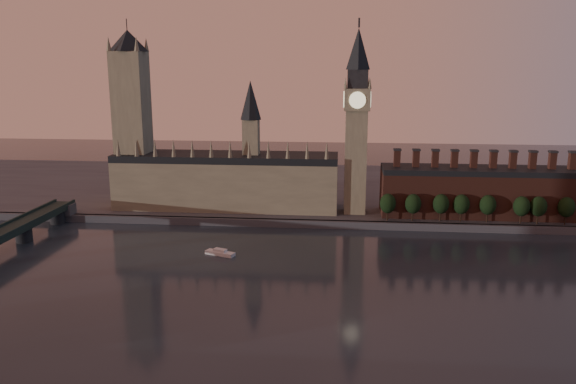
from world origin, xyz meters
name	(u,v)px	position (x,y,z in m)	size (l,w,h in m)	color
ground	(334,293)	(0.00, 0.00, 0.00)	(900.00, 900.00, 0.00)	black
north_bank	(337,190)	(0.00, 178.04, 2.00)	(900.00, 182.00, 4.00)	#4B4B50
palace_of_westminster	(227,178)	(-64.41, 114.91, 21.63)	(130.00, 30.30, 74.00)	gray
victoria_tower	(132,113)	(-120.00, 115.00, 59.09)	(24.00, 24.00, 108.00)	gray
big_ben	(357,120)	(10.00, 110.00, 56.83)	(15.00, 15.00, 107.00)	gray
chimney_block	(481,191)	(80.00, 110.00, 17.82)	(110.00, 25.00, 37.00)	#562B20
embankment_tree_0	(388,203)	(27.47, 93.67, 13.47)	(8.60, 8.60, 14.88)	black
embankment_tree_1	(413,204)	(40.94, 94.15, 13.47)	(8.60, 8.60, 14.88)	black
embankment_tree_2	(441,204)	(55.85, 95.30, 13.47)	(8.60, 8.60, 14.88)	black
embankment_tree_3	(461,204)	(66.61, 95.49, 13.47)	(8.60, 8.60, 14.88)	black
embankment_tree_4	(488,205)	(80.42, 95.42, 13.47)	(8.60, 8.60, 14.88)	black
embankment_tree_5	(522,206)	(97.39, 93.92, 13.47)	(8.60, 8.60, 14.88)	black
embankment_tree_6	(538,207)	(106.10, 94.23, 13.47)	(8.60, 8.60, 14.88)	black
embankment_tree_7	(566,207)	(120.22, 94.00, 13.47)	(8.60, 8.60, 14.88)	black
river_boat	(220,253)	(-53.30, 40.22, 1.09)	(14.82, 8.86, 2.86)	silver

